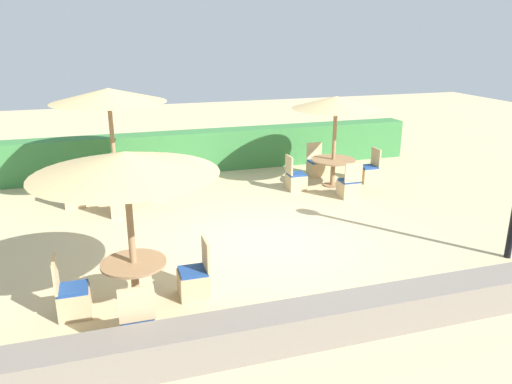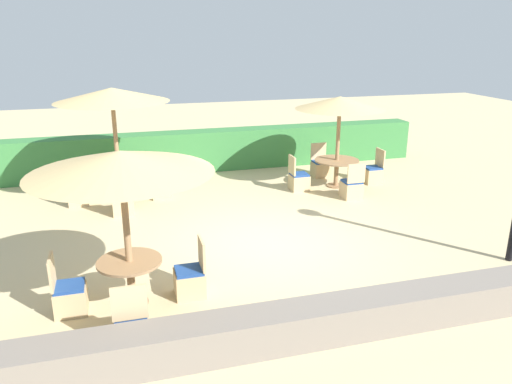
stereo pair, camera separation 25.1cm
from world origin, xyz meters
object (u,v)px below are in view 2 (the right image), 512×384
object	(u,v)px
patio_chair_back_left_east	(162,187)
patio_chair_back_left_west	(78,194)
patio_chair_front_left_east	(191,280)
round_table_back_right	(337,165)
patio_chair_front_left_west	(69,296)
patio_chair_front_left_south	(131,324)
round_table_back_left	(119,178)
patio_chair_back_right_west	(299,180)
round_table_front_left	(130,271)
parasol_back_left	(112,95)
patio_chair_back_right_east	(373,173)
parasol_back_right	(340,103)
parasol_front_left	(121,163)
patio_chair_back_left_south	(123,203)
patio_chair_back_right_north	(320,167)
patio_chair_back_left_north	(120,180)
patio_chair_back_right_south	(352,188)

from	to	relation	value
patio_chair_back_left_east	patio_chair_back_left_west	size ratio (longest dim) A/B	1.00
patio_chair_front_left_east	round_table_back_right	bearing A→B (deg)	-44.69
patio_chair_front_left_west	patio_chair_front_left_south	bearing A→B (deg)	40.61
round_table_back_right	round_table_back_left	size ratio (longest dim) A/B	1.12
patio_chair_front_left_west	patio_chair_back_left_west	size ratio (longest dim) A/B	1.00
round_table_back_right	patio_chair_back_right_west	xyz separation A→B (m)	(-1.08, -0.04, -0.33)
round_table_back_left	round_table_front_left	bearing A→B (deg)	-89.40
round_table_back_right	parasol_back_left	world-z (taller)	parasol_back_left
patio_chair_front_left_west	patio_chair_back_right_west	bearing A→B (deg)	131.07
round_table_front_left	parasol_back_left	xyz separation A→B (m)	(-0.05, 5.04, 2.01)
patio_chair_front_left_south	patio_chair_back_left_east	size ratio (longest dim) A/B	1.00
patio_chair_front_left_west	parasol_back_left	bearing A→B (deg)	170.43
patio_chair_front_left_west	patio_chair_back_right_east	world-z (taller)	same
parasol_back_right	patio_chair_back_left_west	bearing A→B (deg)	177.27
parasol_back_left	patio_chair_front_left_west	bearing A→B (deg)	-99.57
parasol_front_left	patio_chair_front_left_east	size ratio (longest dim) A/B	2.83
patio_chair_back_left_south	patio_chair_back_left_west	bearing A→B (deg)	136.96
parasol_back_right	patio_chair_back_left_east	bearing A→B (deg)	175.95
patio_chair_front_left_east	patio_chair_back_left_east	distance (m)	5.00
round_table_front_left	patio_chair_back_right_west	world-z (taller)	patio_chair_back_right_west
patio_chair_back_left_east	patio_chair_back_left_south	xyz separation A→B (m)	(-0.97, -0.97, 0.00)
patio_chair_front_left_east	round_table_back_right	distance (m)	6.59
patio_chair_back_right_north	patio_chair_back_right_east	size ratio (longest dim) A/B	1.00
patio_chair_back_left_east	patio_chair_back_left_north	xyz separation A→B (m)	(-0.99, 0.97, 0.00)
patio_chair_back_right_east	patio_chair_back_right_west	xyz separation A→B (m)	(-2.19, -0.07, 0.00)
parasol_front_left	patio_chair_back_left_west	world-z (taller)	parasol_front_left
patio_chair_back_left_south	patio_chair_back_left_east	bearing A→B (deg)	44.96
patio_chair_back_right_north	round_table_back_left	size ratio (longest dim) A/B	0.89
patio_chair_back_left_north	patio_chair_back_left_west	world-z (taller)	same
patio_chair_back_right_east	patio_chair_back_left_east	distance (m)	5.70
patio_chair_front_left_east	patio_chair_back_right_west	world-z (taller)	same
patio_chair_back_right_west	round_table_back_right	bearing A→B (deg)	92.09
patio_chair_front_left_south	patio_chair_back_right_south	size ratio (longest dim) A/B	1.00
round_table_back_right	patio_chair_back_left_north	xyz separation A→B (m)	(-5.57, 1.29, -0.33)
patio_chair_front_left_west	patio_chair_back_left_west	xyz separation A→B (m)	(-0.14, 5.02, 0.00)
round_table_front_left	parasol_back_left	bearing A→B (deg)	90.60
patio_chair_front_left_west	patio_chair_back_right_east	size ratio (longest dim) A/B	1.00
patio_chair_front_left_south	patio_chair_back_right_west	bearing A→B (deg)	51.47
patio_chair_back_right_west	patio_chair_back_left_east	world-z (taller)	same
patio_chair_front_left_east	patio_chair_front_left_west	size ratio (longest dim) A/B	1.00
parasol_back_right	patio_chair_front_left_west	bearing A→B (deg)	-143.83
patio_chair_back_right_east	patio_chair_back_left_west	size ratio (longest dim) A/B	1.00
patio_chair_front_left_west	patio_chair_back_right_south	bearing A→B (deg)	119.97
patio_chair_front_left_south	parasol_back_left	bearing A→B (deg)	90.02
parasol_back_right	parasol_back_left	size ratio (longest dim) A/B	0.87
patio_chair_back_left_north	parasol_front_left	bearing A→B (deg)	90.36
patio_chair_front_left_east	parasol_back_right	xyz separation A→B (m)	(4.63, 4.68, 1.96)
round_table_front_left	parasol_back_right	xyz separation A→B (m)	(5.53, 4.71, 1.66)
parasol_back_right	patio_chair_back_right_west	xyz separation A→B (m)	(-1.08, -0.04, -1.96)
round_table_front_left	patio_chair_back_right_south	bearing A→B (deg)	33.95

